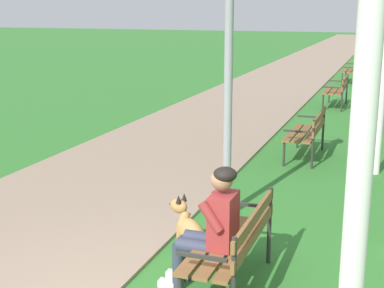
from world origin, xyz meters
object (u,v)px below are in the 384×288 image
(park_bench_near, at_px, (235,240))
(lamp_post_near, at_px, (229,60))
(park_bench_furthest, at_px, (353,69))
(park_bench_far, at_px, (338,89))
(park_bench_mid, at_px, (308,130))
(dog_shepherd, at_px, (195,237))
(person_seated_on_near_bench, at_px, (212,224))

(park_bench_near, xyz_separation_m, lamp_post_near, (-0.66, 1.94, 1.51))
(park_bench_furthest, distance_m, lamp_post_near, 14.27)
(park_bench_far, height_order, park_bench_furthest, same)
(park_bench_mid, height_order, lamp_post_near, lamp_post_near)
(park_bench_near, bearing_deg, lamp_post_near, 108.80)
(park_bench_far, bearing_deg, lamp_post_near, -93.33)
(park_bench_mid, bearing_deg, lamp_post_near, -100.00)
(park_bench_near, height_order, park_bench_mid, same)
(park_bench_near, relative_size, lamp_post_near, 0.38)
(park_bench_furthest, bearing_deg, dog_shepherd, -91.60)
(park_bench_near, relative_size, park_bench_mid, 1.00)
(lamp_post_near, bearing_deg, park_bench_furthest, 87.93)
(person_seated_on_near_bench, height_order, lamp_post_near, lamp_post_near)
(park_bench_mid, height_order, park_bench_far, same)
(park_bench_mid, distance_m, park_bench_far, 5.65)
(person_seated_on_near_bench, xyz_separation_m, dog_shepherd, (-0.38, 0.57, -0.42))
(park_bench_furthest, relative_size, dog_shepherd, 1.89)
(park_bench_mid, height_order, park_bench_furthest, same)
(dog_shepherd, bearing_deg, lamp_post_near, 92.98)
(park_bench_far, height_order, lamp_post_near, lamp_post_near)
(park_bench_furthest, bearing_deg, park_bench_near, -89.47)
(dog_shepherd, bearing_deg, park_bench_near, -39.86)
(park_bench_near, xyz_separation_m, person_seated_on_near_bench, (-0.21, -0.08, 0.17))
(park_bench_mid, relative_size, park_bench_furthest, 1.00)
(park_bench_far, bearing_deg, dog_shepherd, -92.45)
(person_seated_on_near_bench, bearing_deg, park_bench_far, 89.67)
(park_bench_furthest, bearing_deg, person_seated_on_near_bench, -90.21)
(park_bench_near, distance_m, park_bench_mid, 5.18)
(park_bench_mid, distance_m, person_seated_on_near_bench, 5.26)
(park_bench_furthest, relative_size, person_seated_on_near_bench, 1.20)
(park_bench_near, xyz_separation_m, park_bench_furthest, (-0.15, 16.12, 0.00))
(dog_shepherd, bearing_deg, park_bench_far, 87.55)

